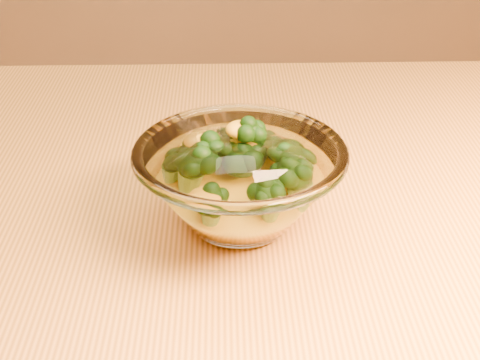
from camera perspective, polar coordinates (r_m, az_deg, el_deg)
name	(u,v)px	position (r m, az deg, el deg)	size (l,w,h in m)	color
table	(329,300)	(0.69, 7.59, -10.09)	(1.20, 0.80, 0.75)	#CA8A3C
glass_bowl	(240,184)	(0.59, 0.00, -0.34)	(0.19, 0.19, 0.08)	white
cheese_sauce	(240,201)	(0.60, 0.00, -1.77)	(0.11, 0.11, 0.03)	#FAA215
broccoli_heap	(239,167)	(0.59, -0.05, 1.10)	(0.13, 0.12, 0.07)	black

